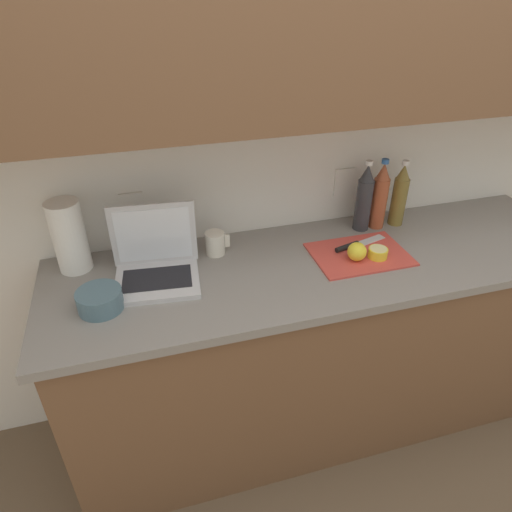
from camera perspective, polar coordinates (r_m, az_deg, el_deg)
The scene contains 14 objects.
ground_plane at distance 2.43m, azimuth 7.35°, elevation -18.80°, with size 12.00×12.00×0.00m, color brown.
wall_back at distance 1.78m, azimuth 7.88°, elevation 21.67°, with size 5.20×0.38×2.60m.
counter_unit at distance 2.10m, azimuth 8.69°, elevation -10.61°, with size 2.20×0.63×0.91m.
laptop at distance 1.71m, azimuth -12.41°, elevation -0.71°, with size 0.33×0.28×0.26m.
cutting_board at distance 1.86m, azimuth 12.82°, elevation 0.19°, with size 0.38×0.27×0.01m, color #D1473D.
knife at distance 1.89m, azimuth 11.94°, elevation 1.32°, with size 0.25×0.09×0.02m.
lemon_half_cut at distance 1.85m, azimuth 14.99°, elevation 0.40°, with size 0.08×0.08×0.04m.
lemon_whole_beside at distance 1.80m, azimuth 12.50°, elevation 0.54°, with size 0.07×0.07×0.07m.
bottle_green_soda at distance 2.09m, azimuth 17.51°, elevation 7.21°, with size 0.07×0.07×0.29m.
bottle_oil_tall at distance 2.03m, azimuth 15.22°, elevation 7.18°, with size 0.07×0.07×0.31m.
bottle_water_clear at distance 2.00m, azimuth 13.37°, elevation 7.01°, with size 0.07×0.07×0.31m.
measuring_cup at distance 1.82m, azimuth -5.11°, elevation 1.60°, with size 0.10×0.08×0.09m.
bowl_white at distance 1.61m, azimuth -18.93°, elevation -5.23°, with size 0.15×0.15×0.07m.
paper_towel_roll at distance 1.81m, azimuth -22.31°, elevation 2.27°, with size 0.12×0.12×0.28m.
Camera 1 is at (-0.70, -1.36, 1.88)m, focal length 32.00 mm.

